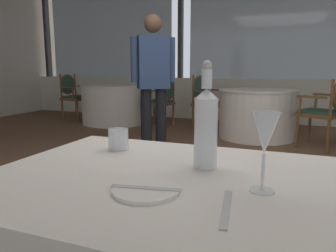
% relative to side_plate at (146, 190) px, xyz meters
% --- Properties ---
extents(ground_plane, '(14.86, 14.86, 0.00)m').
position_rel_side_plate_xyz_m(ground_plane, '(-0.18, 1.52, -0.74)').
color(ground_plane, brown).
extents(window_wall_far, '(10.97, 0.14, 2.98)m').
position_rel_side_plate_xyz_m(window_wall_far, '(-0.18, 5.81, 0.44)').
color(window_wall_far, silver).
rests_on(window_wall_far, ground_plane).
extents(side_plate, '(0.17, 0.17, 0.01)m').
position_rel_side_plate_xyz_m(side_plate, '(0.00, 0.00, 0.00)').
color(side_plate, white).
rests_on(side_plate, foreground_table).
extents(butter_knife, '(0.19, 0.05, 0.00)m').
position_rel_side_plate_xyz_m(butter_knife, '(0.00, 0.00, 0.01)').
color(butter_knife, silver).
rests_on(butter_knife, foreground_table).
extents(dinner_fork, '(0.04, 0.21, 0.00)m').
position_rel_side_plate_xyz_m(dinner_fork, '(0.21, -0.03, -0.00)').
color(dinner_fork, silver).
rests_on(dinner_fork, foreground_table).
extents(water_bottle, '(0.07, 0.07, 0.34)m').
position_rel_side_plate_xyz_m(water_bottle, '(0.09, 0.26, 0.13)').
color(water_bottle, white).
rests_on(water_bottle, foreground_table).
extents(wine_glass, '(0.08, 0.08, 0.21)m').
position_rel_side_plate_xyz_m(wine_glass, '(0.28, 0.11, 0.14)').
color(wine_glass, white).
rests_on(wine_glass, foreground_table).
extents(water_tumbler, '(0.08, 0.08, 0.08)m').
position_rel_side_plate_xyz_m(water_tumbler, '(-0.29, 0.36, 0.04)').
color(water_tumbler, white).
rests_on(water_tumbler, foreground_table).
extents(background_table_0, '(1.17, 1.17, 0.74)m').
position_rel_side_plate_xyz_m(background_table_0, '(-0.15, 4.31, -0.37)').
color(background_table_0, white).
rests_on(background_table_0, ground_plane).
extents(dining_chair_0_0, '(0.61, 0.64, 0.94)m').
position_rel_side_plate_xyz_m(dining_chair_0_0, '(-1.07, 4.74, -0.19)').
color(dining_chair_0_0, brown).
rests_on(dining_chair_0_0, ground_plane).
extents(dining_chair_0_1, '(0.61, 0.64, 0.92)m').
position_rel_side_plate_xyz_m(dining_chair_0_1, '(0.76, 3.88, -0.19)').
color(dining_chair_0_1, brown).
rests_on(dining_chair_0_1, ground_plane).
extents(background_table_2, '(1.26, 1.26, 0.74)m').
position_rel_side_plate_xyz_m(background_table_2, '(-2.86, 4.69, -0.37)').
color(background_table_2, white).
rests_on(background_table_2, ground_plane).
extents(dining_chair_2_0, '(0.51, 0.57, 0.90)m').
position_rel_side_plate_xyz_m(dining_chair_2_0, '(-1.82, 4.58, -0.21)').
color(dining_chair_2_0, brown).
rests_on(dining_chair_2_0, ground_plane).
extents(dining_chair_2_1, '(0.51, 0.57, 0.94)m').
position_rel_side_plate_xyz_m(dining_chair_2_1, '(-3.92, 4.81, -0.19)').
color(dining_chair_2_1, brown).
rests_on(dining_chair_2_1, ground_plane).
extents(diner_person_0, '(0.45, 0.37, 1.66)m').
position_rel_side_plate_xyz_m(diner_person_0, '(-1.21, 2.81, 0.21)').
color(diner_person_0, black).
rests_on(diner_person_0, ground_plane).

